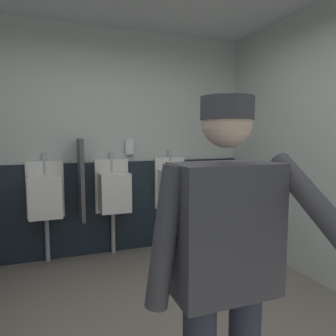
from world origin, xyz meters
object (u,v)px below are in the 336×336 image
Objects in this scene: person at (225,261)px; soap_dispenser at (129,147)px; urinal_right at (173,188)px; urinal_middle at (114,191)px; urinal_left at (45,196)px.

person reaches higher than soap_dispenser.
soap_dispenser is (-0.53, 0.12, 0.52)m from urinal_right.
person reaches higher than urinal_right.
urinal_right is at bearing 0.00° from urinal_middle.
urinal_middle is 1.00× the size of urinal_right.
urinal_left is at bearing 180.00° from urinal_right.
urinal_left is at bearing 105.50° from person.
soap_dispenser is (0.97, 0.12, 0.52)m from urinal_left.
urinal_left and urinal_right have the same top height.
urinal_left is 1.00× the size of urinal_middle.
urinal_right is at bearing 72.96° from person.
person is at bearing -74.50° from urinal_left.
person reaches higher than urinal_left.
soap_dispenser is at bearing 7.00° from urinal_left.
soap_dispenser reaches higher than urinal_left.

